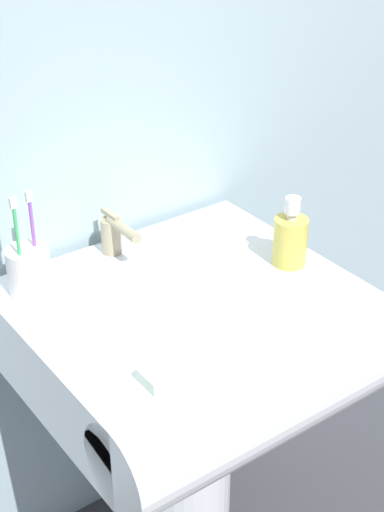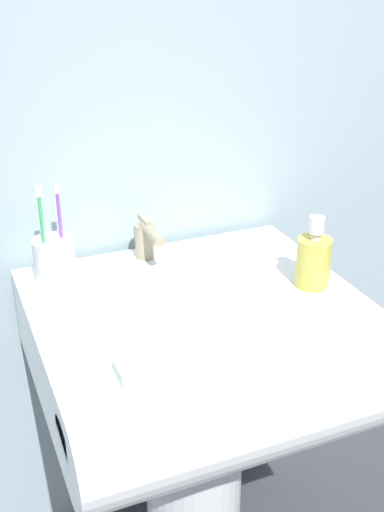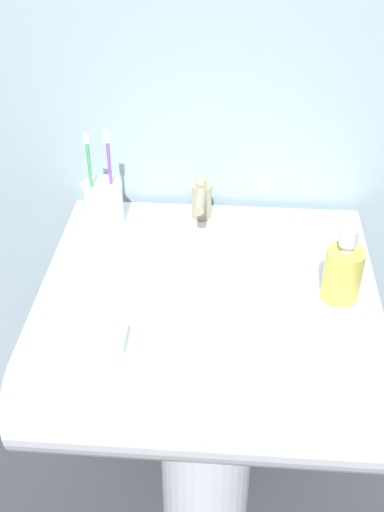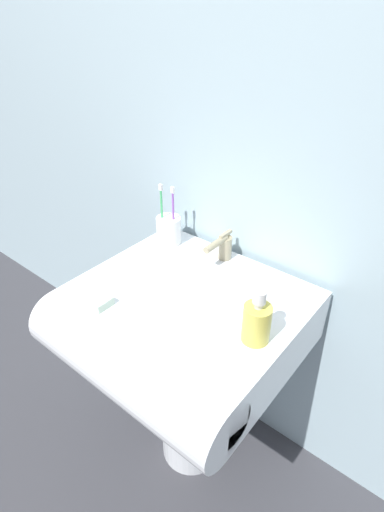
% 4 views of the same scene
% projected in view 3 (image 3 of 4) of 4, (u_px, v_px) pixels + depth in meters
% --- Properties ---
extents(ground_plane, '(6.00, 6.00, 0.00)m').
position_uv_depth(ground_plane, '(205.00, 507.00, 1.69)').
color(ground_plane, '#38383D').
rests_on(ground_plane, ground).
extents(wall_back, '(5.00, 0.05, 2.40)m').
position_uv_depth(wall_back, '(222.00, 5.00, 1.23)').
color(wall_back, '#9EB7C1').
rests_on(wall_back, ground).
extents(sink_pedestal, '(0.22, 0.22, 0.60)m').
position_uv_depth(sink_pedestal, '(206.00, 434.00, 1.52)').
color(sink_pedestal, white).
rests_on(sink_pedestal, ground).
extents(sink_basin, '(0.63, 0.60, 0.17)m').
position_uv_depth(sink_basin, '(207.00, 331.00, 1.24)').
color(sink_basin, white).
rests_on(sink_basin, sink_pedestal).
extents(faucet, '(0.04, 0.13, 0.09)m').
position_uv_depth(faucet, '(201.00, 200.00, 1.37)').
color(faucet, tan).
rests_on(faucet, sink_basin).
extents(toothbrush_cup, '(0.08, 0.08, 0.21)m').
position_uv_depth(toothbrush_cup, '(103.00, 203.00, 1.36)').
color(toothbrush_cup, white).
rests_on(toothbrush_cup, sink_basin).
extents(soap_bottle, '(0.07, 0.07, 0.15)m').
position_uv_depth(soap_bottle, '(343.00, 272.00, 1.15)').
color(soap_bottle, gold).
rests_on(soap_bottle, sink_basin).
extents(bar_soap, '(0.09, 0.06, 0.02)m').
position_uv_depth(bar_soap, '(101.00, 338.00, 1.08)').
color(bar_soap, silver).
rests_on(bar_soap, sink_basin).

